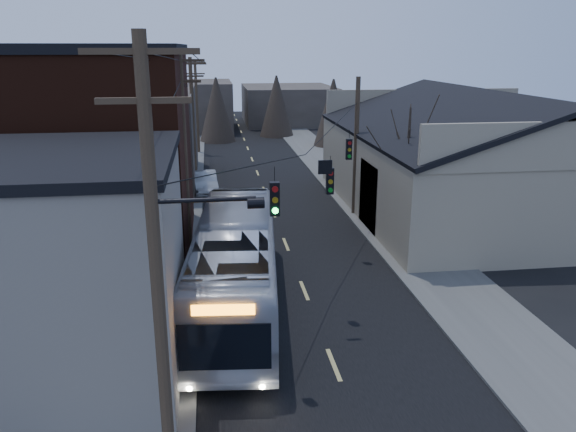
# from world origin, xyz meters

# --- Properties ---
(road_surface) EXTENTS (9.00, 110.00, 0.02)m
(road_surface) POSITION_xyz_m (0.00, 30.00, 0.01)
(road_surface) COLOR black
(road_surface) RESTS_ON ground
(sidewalk_left) EXTENTS (4.00, 110.00, 0.12)m
(sidewalk_left) POSITION_xyz_m (-6.50, 30.00, 0.06)
(sidewalk_left) COLOR #474744
(sidewalk_left) RESTS_ON ground
(sidewalk_right) EXTENTS (4.00, 110.00, 0.12)m
(sidewalk_right) POSITION_xyz_m (6.50, 30.00, 0.06)
(sidewalk_right) COLOR #474744
(sidewalk_right) RESTS_ON ground
(building_clapboard) EXTENTS (8.00, 8.00, 7.00)m
(building_clapboard) POSITION_xyz_m (-9.00, 9.00, 3.50)
(building_clapboard) COLOR gray
(building_clapboard) RESTS_ON ground
(building_brick) EXTENTS (10.00, 12.00, 10.00)m
(building_brick) POSITION_xyz_m (-10.00, 20.00, 5.00)
(building_brick) COLOR black
(building_brick) RESTS_ON ground
(building_left_far) EXTENTS (9.00, 14.00, 7.00)m
(building_left_far) POSITION_xyz_m (-9.50, 36.00, 3.50)
(building_left_far) COLOR #37312C
(building_left_far) RESTS_ON ground
(warehouse) EXTENTS (16.16, 20.60, 7.73)m
(warehouse) POSITION_xyz_m (13.00, 25.00, 2.70)
(warehouse) COLOR gray
(warehouse) RESTS_ON ground
(building_far_left) EXTENTS (10.00, 12.00, 6.00)m
(building_far_left) POSITION_xyz_m (-6.00, 65.00, 3.00)
(building_far_left) COLOR #37312C
(building_far_left) RESTS_ON ground
(building_far_right) EXTENTS (12.00, 14.00, 5.00)m
(building_far_right) POSITION_xyz_m (7.00, 70.00, 2.50)
(building_far_right) COLOR #37312C
(building_far_right) RESTS_ON ground
(bare_tree) EXTENTS (0.40, 0.40, 7.20)m
(bare_tree) POSITION_xyz_m (6.50, 20.00, 3.60)
(bare_tree) COLOR black
(bare_tree) RESTS_ON ground
(utility_lines) EXTENTS (11.24, 45.28, 10.50)m
(utility_lines) POSITION_xyz_m (-3.11, 24.14, 4.95)
(utility_lines) COLOR #382B1E
(utility_lines) RESTS_ON ground
(bus) EXTENTS (4.34, 13.54, 3.71)m
(bus) POSITION_xyz_m (-3.00, 12.87, 1.85)
(bus) COLOR #B3B6BF
(bus) RESTS_ON ground
(parked_car) EXTENTS (1.92, 4.68, 1.51)m
(parked_car) POSITION_xyz_m (-4.30, 32.06, 0.75)
(parked_car) COLOR #A8ACAF
(parked_car) RESTS_ON ground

